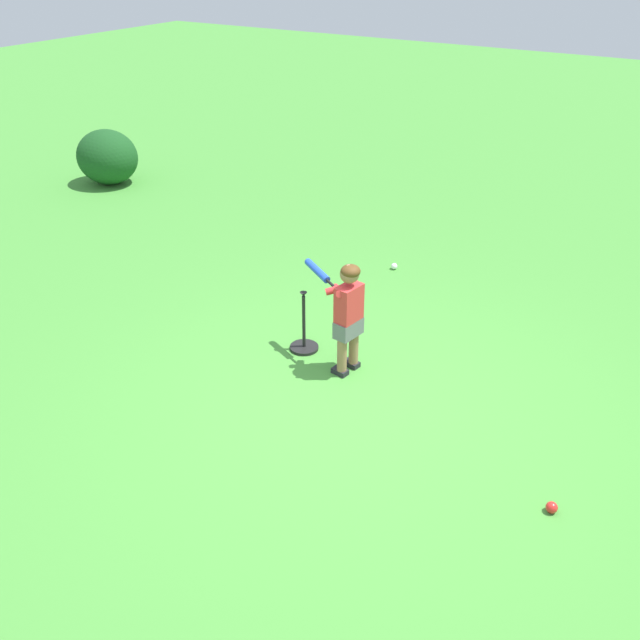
{
  "coord_description": "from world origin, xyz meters",
  "views": [
    {
      "loc": [
        -4.31,
        -2.32,
        3.62
      ],
      "look_at": [
        0.47,
        0.66,
        0.45
      ],
      "focal_mm": 39.57,
      "sensor_mm": 36.0,
      "label": 1
    }
  ],
  "objects_px": {
    "play_ball_center_lawn": "(394,266)",
    "play_ball_near_batter": "(552,507)",
    "batting_tee": "(304,340)",
    "child_batter": "(346,308)"
  },
  "relations": [
    {
      "from": "play_ball_center_lawn",
      "to": "play_ball_near_batter",
      "type": "relative_size",
      "value": 0.91
    },
    {
      "from": "batting_tee",
      "to": "child_batter",
      "type": "bearing_deg",
      "value": -100.82
    },
    {
      "from": "batting_tee",
      "to": "play_ball_near_batter",
      "type": "bearing_deg",
      "value": -108.88
    },
    {
      "from": "play_ball_center_lawn",
      "to": "play_ball_near_batter",
      "type": "distance_m",
      "value": 4.07
    },
    {
      "from": "play_ball_center_lawn",
      "to": "batting_tee",
      "type": "relative_size",
      "value": 0.12
    },
    {
      "from": "play_ball_center_lawn",
      "to": "play_ball_near_batter",
      "type": "xyz_separation_m",
      "value": [
        -3.01,
        -2.75,
        0.0
      ]
    },
    {
      "from": "child_batter",
      "to": "batting_tee",
      "type": "relative_size",
      "value": 1.74
    },
    {
      "from": "play_ball_near_batter",
      "to": "batting_tee",
      "type": "distance_m",
      "value": 2.82
    },
    {
      "from": "play_ball_center_lawn",
      "to": "batting_tee",
      "type": "xyz_separation_m",
      "value": [
        -2.1,
        -0.07,
        0.07
      ]
    },
    {
      "from": "play_ball_center_lawn",
      "to": "batting_tee",
      "type": "distance_m",
      "value": 2.1
    }
  ]
}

